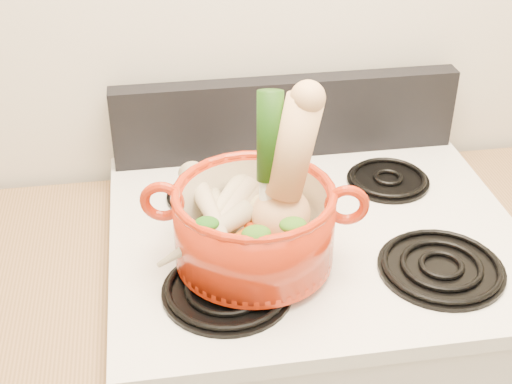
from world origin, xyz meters
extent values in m
cube|color=silver|center=(0.00, 1.40, 0.93)|extent=(0.78, 0.67, 0.03)
cube|color=black|center=(0.00, 1.70, 1.04)|extent=(0.76, 0.05, 0.18)
cylinder|color=black|center=(-0.19, 1.24, 0.96)|extent=(0.22, 0.22, 0.02)
cylinder|color=black|center=(0.19, 1.24, 0.96)|extent=(0.22, 0.22, 0.02)
cylinder|color=black|center=(-0.19, 1.54, 0.96)|extent=(0.17, 0.17, 0.02)
cylinder|color=black|center=(0.19, 1.54, 0.96)|extent=(0.17, 0.17, 0.02)
cylinder|color=#AA230A|center=(-0.13, 1.31, 1.04)|extent=(0.32, 0.32, 0.14)
torus|color=#AA230A|center=(-0.29, 1.34, 1.08)|extent=(0.08, 0.03, 0.08)
torus|color=#AA230A|center=(0.02, 1.28, 1.08)|extent=(0.08, 0.03, 0.08)
cylinder|color=beige|center=(-0.10, 1.32, 1.14)|extent=(0.06, 0.10, 0.29)
ellipsoid|color=tan|center=(-0.10, 1.39, 1.02)|extent=(0.09, 0.07, 0.05)
cone|color=beige|center=(-0.18, 1.34, 1.02)|extent=(0.16, 0.21, 0.06)
cone|color=beige|center=(-0.19, 1.34, 1.03)|extent=(0.17, 0.22, 0.07)
cone|color=beige|center=(-0.19, 1.37, 1.03)|extent=(0.06, 0.20, 0.06)
cone|color=beige|center=(-0.22, 1.29, 1.04)|extent=(0.19, 0.14, 0.06)
cone|color=beige|center=(-0.18, 1.37, 1.04)|extent=(0.16, 0.20, 0.06)
cone|color=beige|center=(-0.20, 1.34, 1.05)|extent=(0.10, 0.25, 0.07)
cone|color=#B85609|center=(-0.14, 1.27, 1.02)|extent=(0.06, 0.19, 0.05)
cone|color=#BD5209|center=(-0.17, 1.28, 1.02)|extent=(0.13, 0.13, 0.04)
cone|color=#C03F09|center=(-0.13, 1.29, 1.02)|extent=(0.11, 0.18, 0.05)
camera|label=1|loc=(-0.29, 0.32, 1.74)|focal=50.00mm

